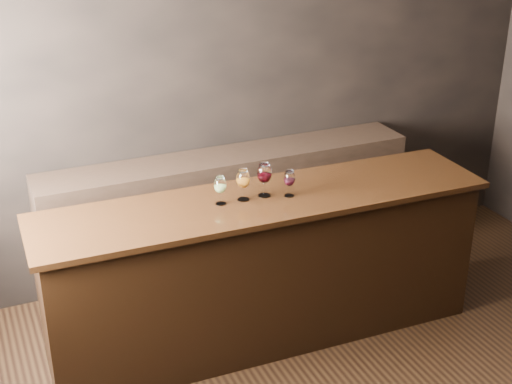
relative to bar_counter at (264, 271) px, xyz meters
name	(u,v)px	position (x,y,z in m)	size (l,w,h in m)	color
room_shell	(368,131)	(0.01, -1.10, 1.32)	(5.02, 4.52, 2.81)	black
bar_counter	(264,271)	(0.00, 0.00, 0.00)	(2.81, 0.61, 0.98)	black
bar_top	(265,200)	(0.00, 0.00, 0.51)	(2.90, 0.67, 0.04)	black
back_bar_shelf	(230,217)	(0.08, 0.82, 0.01)	(2.78, 0.40, 1.00)	black
glass_white	(220,186)	(-0.28, 0.03, 0.65)	(0.08, 0.08, 0.18)	white
glass_amber	(243,180)	(-0.13, 0.03, 0.66)	(0.08, 0.08, 0.20)	white
glass_red_a	(264,174)	(0.01, 0.03, 0.67)	(0.09, 0.09, 0.22)	white
glass_red_b	(289,179)	(0.15, -0.03, 0.64)	(0.07, 0.07, 0.17)	white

